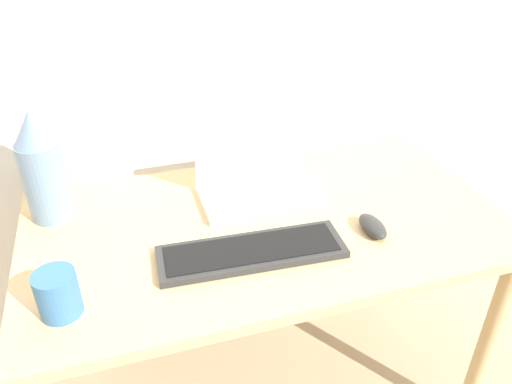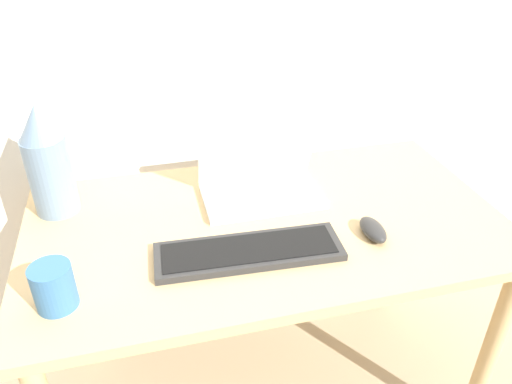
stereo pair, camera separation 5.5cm
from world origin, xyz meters
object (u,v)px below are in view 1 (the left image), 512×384
Objects in this scene: vase at (43,166)px; laptop at (257,180)px; keyboard at (252,252)px; mug at (58,294)px; mouse at (373,226)px.

laptop is at bearing -6.27° from vase.
vase reaches higher than keyboard.
vase is (-0.46, 0.32, 0.14)m from keyboard.
keyboard is at bearing -34.97° from vase.
vase is 0.40m from mug.
laptop is at bearing 69.75° from keyboard.
laptop is 3.26× the size of mug.
mouse is at bearing -49.26° from laptop.
keyboard is 4.22× the size of mouse.
mug is (-0.53, -0.33, 0.00)m from laptop.
laptop reaches higher than keyboard.
mouse is at bearing 4.57° from mug.
laptop is 0.72× the size of keyboard.
vase is at bearing 173.73° from laptop.
mug is at bearing -86.06° from vase.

